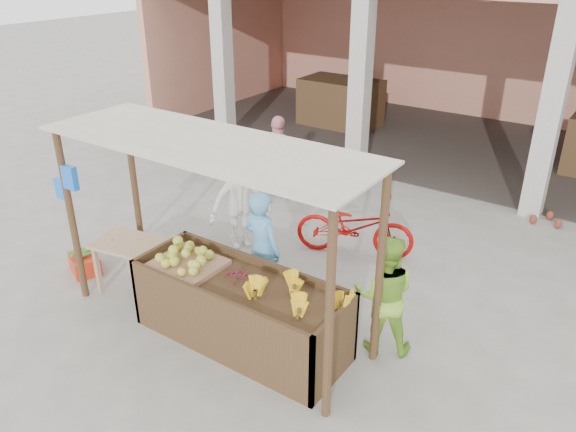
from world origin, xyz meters
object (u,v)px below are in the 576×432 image
Objects in this scene: vendor_blue at (262,246)px; fruit_stall at (241,312)px; motorcycle at (355,225)px; vendor_green at (385,292)px; red_crate at (85,263)px; side_table at (132,251)px.

fruit_stall is at bearing 117.86° from vendor_blue.
vendor_green is at bearing -163.56° from motorcycle.
motorcycle is (0.10, 2.62, 0.09)m from fruit_stall.
vendor_green is at bearing 29.97° from fruit_stall.
red_crate is (-2.87, -0.05, -0.27)m from fruit_stall.
vendor_green is 0.83× the size of motorcycle.
vendor_green reaches higher than fruit_stall.
red_crate is 0.29× the size of vendor_blue.
fruit_stall reaches higher than side_table.
vendor_green is (3.26, 0.82, 0.14)m from side_table.
side_table is 0.57× the size of motorcycle.
red_crate is 4.44m from vendor_green.
vendor_blue is at bearing 148.38° from motorcycle.
red_crate is 0.27× the size of motorcycle.
vendor_green reaches higher than red_crate.
vendor_blue is (1.56, 0.79, 0.22)m from side_table.
red_crate is 0.32× the size of vendor_green.
vendor_blue reaches higher than side_table.
motorcycle reaches higher than side_table.
red_crate is at bearing 27.13° from vendor_blue.
side_table is at bearing 26.47° from red_crate.
fruit_stall is at bearing 4.90° from vendor_green.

